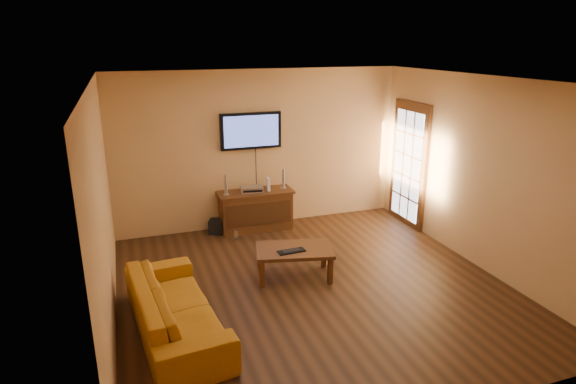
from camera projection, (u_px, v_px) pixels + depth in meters
name	position (u px, v px, depth m)	size (l,w,h in m)	color
ground_plane	(314.00, 287.00, 6.41)	(5.00, 5.00, 0.00)	black
room_walls	(298.00, 154.00, 6.47)	(5.00, 5.00, 5.00)	tan
french_door	(409.00, 166.00, 8.40)	(0.07, 1.02, 2.22)	#43230F
media_console	(256.00, 210.00, 8.28)	(1.28, 0.49, 0.69)	#43230F
television	(251.00, 131.00, 8.06)	(1.04, 0.08, 0.62)	black
coffee_table	(294.00, 252.00, 6.58)	(1.15, 0.84, 0.43)	#43230F
sofa	(175.00, 300.00, 5.31)	(2.07, 0.60, 0.81)	#B16E13
speaker_left	(226.00, 186.00, 7.95)	(0.09, 0.09, 0.34)	silver
speaker_right	(283.00, 179.00, 8.31)	(0.10, 0.10, 0.35)	silver
av_receiver	(252.00, 189.00, 8.16)	(0.37, 0.27, 0.09)	silver
game_console	(268.00, 184.00, 8.21)	(0.04, 0.16, 0.22)	white
subwoofer	(216.00, 226.00, 8.18)	(0.23, 0.23, 0.23)	black
bottle	(236.00, 235.00, 7.89)	(0.07, 0.07, 0.19)	white
keyboard	(291.00, 251.00, 6.46)	(0.38, 0.16, 0.02)	black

